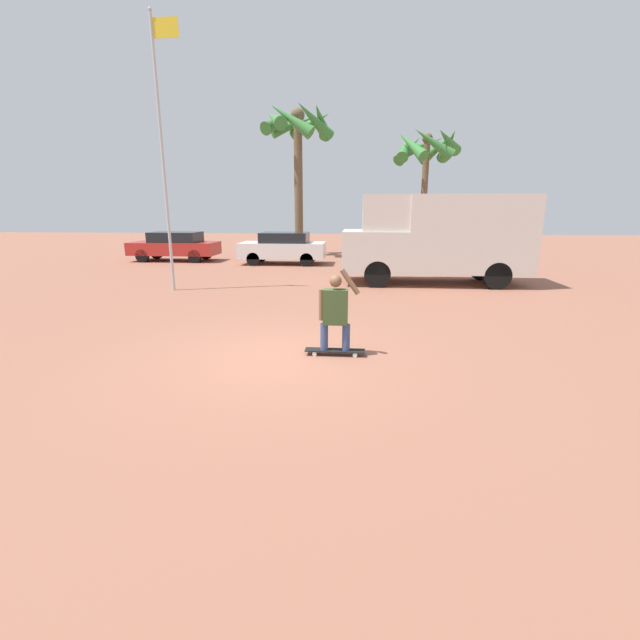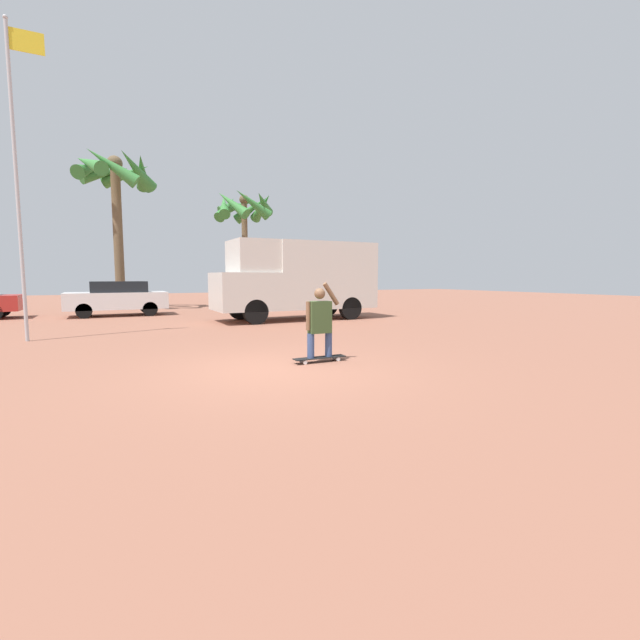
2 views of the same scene
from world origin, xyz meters
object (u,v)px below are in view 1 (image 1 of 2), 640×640
(person_skateboarder, at_px, (335,309))
(palm_tree_near_van, at_px, (426,150))
(palm_tree_center_background, at_px, (298,131))
(flagpole, at_px, (163,145))
(skateboard, at_px, (335,351))
(parked_car_white, at_px, (283,247))
(parked_car_red, at_px, (175,246))
(camper_van, at_px, (439,236))

(person_skateboarder, distance_m, palm_tree_near_van, 18.91)
(palm_tree_center_background, xyz_separation_m, flagpole, (-2.57, -10.97, -2.12))
(skateboard, xyz_separation_m, person_skateboarder, (-0.00, 0.00, 0.78))
(parked_car_white, relative_size, parked_car_red, 0.93)
(parked_car_red, distance_m, palm_tree_center_background, 8.87)
(skateboard, bearing_deg, person_skateboarder, 180.00)
(palm_tree_near_van, bearing_deg, palm_tree_center_background, -172.53)
(camper_van, bearing_deg, person_skateboarder, -111.23)
(camper_van, bearing_deg, palm_tree_near_van, 85.49)
(camper_van, relative_size, palm_tree_center_background, 0.80)
(parked_car_white, height_order, palm_tree_near_van, palm_tree_near_van)
(camper_van, distance_m, parked_car_white, 8.23)
(skateboard, bearing_deg, camper_van, 68.77)
(camper_van, bearing_deg, skateboard, -111.23)
(skateboard, height_order, flagpole, flagpole)
(palm_tree_near_van, xyz_separation_m, palm_tree_center_background, (-6.93, -0.91, 0.88))
(palm_tree_center_background, height_order, flagpole, flagpole)
(parked_car_white, relative_size, palm_tree_near_van, 0.60)
(person_skateboarder, xyz_separation_m, parked_car_white, (-3.26, 13.18, -0.07))
(parked_car_white, bearing_deg, parked_car_red, 172.42)
(person_skateboarder, distance_m, palm_tree_center_background, 18.14)
(person_skateboarder, height_order, parked_car_red, person_skateboarder)
(parked_car_white, height_order, flagpole, flagpole)
(parked_car_white, distance_m, parked_car_red, 5.80)
(camper_van, distance_m, palm_tree_center_background, 11.85)
(parked_car_red, bearing_deg, flagpole, -66.82)
(skateboard, relative_size, palm_tree_near_van, 0.16)
(person_skateboarder, relative_size, parked_car_white, 0.37)
(parked_car_white, xyz_separation_m, palm_tree_near_van, (7.17, 4.67, 4.91))
(person_skateboarder, bearing_deg, palm_tree_near_van, 77.63)
(palm_tree_near_van, relative_size, palm_tree_center_background, 0.86)
(person_skateboarder, bearing_deg, parked_car_white, 103.88)
(person_skateboarder, distance_m, flagpole, 8.94)
(person_skateboarder, xyz_separation_m, parked_car_red, (-9.01, 13.95, -0.08))
(flagpole, bearing_deg, skateboard, -46.89)
(skateboard, relative_size, flagpole, 0.13)
(person_skateboarder, height_order, palm_tree_near_van, palm_tree_near_van)
(parked_car_red, bearing_deg, camper_van, -25.72)
(parked_car_red, distance_m, palm_tree_near_van, 14.37)
(camper_van, distance_m, flagpole, 9.41)
(camper_van, bearing_deg, parked_car_red, 154.28)
(parked_car_white, xyz_separation_m, flagpole, (-2.33, -7.21, 3.68))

